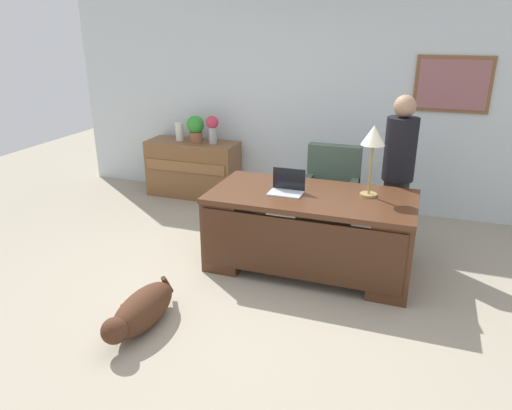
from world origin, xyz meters
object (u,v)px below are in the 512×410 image
at_px(person_standing, 398,174).
at_px(vase_with_flowers, 212,127).
at_px(armchair, 330,197).
at_px(desk_lamp, 373,140).
at_px(dog_lying, 141,311).
at_px(credenza, 193,169).
at_px(potted_plant, 195,128).
at_px(desk, 310,229).
at_px(dog_toy_bone, 129,303).
at_px(laptop, 287,187).
at_px(vase_empty, 179,132).

distance_m(person_standing, vase_with_flowers, 2.63).
distance_m(armchair, desk_lamp, 1.21).
bearing_deg(person_standing, dog_lying, -129.16).
relative_size(credenza, person_standing, 0.77).
bearing_deg(armchair, potted_plant, 160.35).
xyz_separation_m(desk, dog_toy_bone, (-1.30, -1.20, -0.40)).
height_order(person_standing, dog_toy_bone, person_standing).
bearing_deg(laptop, dog_toy_bone, -131.71).
relative_size(credenza, dog_toy_bone, 7.76).
bearing_deg(desk, person_standing, 44.72).
height_order(dog_lying, vase_empty, vase_empty).
relative_size(armchair, desk_lamp, 1.53).
relative_size(armchair, vase_empty, 4.10).
height_order(dog_lying, vase_with_flowers, vase_with_flowers).
height_order(armchair, vase_empty, vase_empty).
height_order(credenza, dog_toy_bone, credenza).
bearing_deg(potted_plant, dog_lying, -72.19).
bearing_deg(dog_lying, desk, 54.42).
xyz_separation_m(person_standing, laptop, (-0.97, -0.73, -0.02)).
distance_m(credenza, vase_empty, 0.55).
relative_size(vase_empty, dog_toy_bone, 1.53).
bearing_deg(dog_toy_bone, desk, 42.57).
xyz_separation_m(armchair, dog_lying, (-1.04, -2.31, -0.31)).
bearing_deg(desk_lamp, laptop, -167.38).
relative_size(armchair, laptop, 3.21).
xyz_separation_m(desk, vase_with_flowers, (-1.75, 1.60, 0.58)).
bearing_deg(vase_with_flowers, armchair, -22.21).
relative_size(vase_with_flowers, potted_plant, 1.04).
bearing_deg(desk_lamp, vase_empty, 152.62).
bearing_deg(armchair, vase_empty, 162.37).
bearing_deg(vase_empty, desk_lamp, -27.38).
bearing_deg(vase_empty, dog_lying, -68.02).
height_order(desk, potted_plant, potted_plant).
bearing_deg(dog_toy_bone, laptop, 48.29).
bearing_deg(dog_lying, person_standing, 50.84).
height_order(desk, armchair, armchair).
height_order(credenza, vase_empty, vase_empty).
relative_size(dog_lying, laptop, 2.88).
relative_size(laptop, desk_lamp, 0.48).
distance_m(credenza, person_standing, 2.97).
relative_size(armchair, potted_plant, 2.86).
relative_size(dog_lying, potted_plant, 2.56).
bearing_deg(potted_plant, laptop, -42.24).
distance_m(desk_lamp, potted_plant, 2.91).
distance_m(person_standing, vase_empty, 3.11).
distance_m(dog_lying, dog_toy_bone, 0.39).
relative_size(vase_with_flowers, dog_toy_bone, 2.28).
bearing_deg(laptop, credenza, 138.80).
bearing_deg(laptop, armchair, 73.73).
distance_m(laptop, dog_toy_bone, 1.79).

